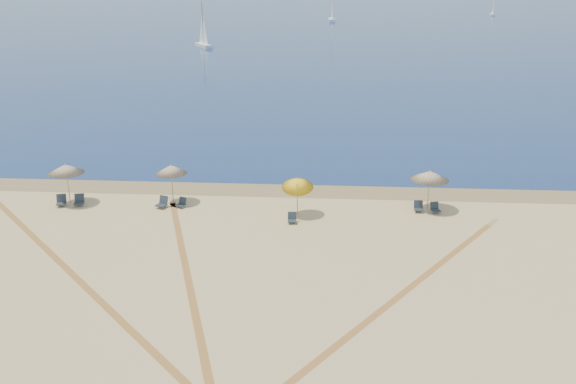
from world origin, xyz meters
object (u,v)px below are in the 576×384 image
Objects in this scene: chair_2 at (61,201)px; chair_7 at (418,207)px; chair_4 at (162,203)px; sailboat_1 at (332,10)px; umbrella_2 at (171,169)px; umbrella_1 at (66,169)px; chair_6 at (292,218)px; sailboat_0 at (493,8)px; umbrella_4 at (430,176)px; umbrella_3 at (298,183)px; chair_3 at (79,201)px; sailboat_2 at (203,34)px; chair_8 at (435,208)px; chair_5 at (182,203)px.

chair_2 is 1.28× the size of chair_7.
chair_4 is 0.09× the size of sailboat_1.
umbrella_1 is at bearing -174.94° from umbrella_2.
umbrella_1 is 14.30m from chair_6.
sailboat_0 is at bearing 24.08° from sailboat_1.
umbrella_4 is 160.42m from sailboat_0.
chair_4 is (5.94, -0.35, -1.93)m from umbrella_1.
umbrella_3 is 3.23× the size of chair_3.
chair_4 is 165.95m from sailboat_0.
umbrella_4 is 2.00m from chair_7.
umbrella_4 reaches higher than chair_2.
chair_3 is at bearing -103.13° from sailboat_0.
umbrella_1 is at bearing -117.80° from sailboat_2.
chair_7 is at bearing 160.78° from chair_8.
sailboat_2 is (-12.63, 77.73, 2.04)m from chair_4.
chair_2 reaches higher than chair_8.
chair_3 is (1.07, 0.14, 0.00)m from chair_2.
umbrella_1 is at bearing 39.67° from chair_2.
umbrella_3 is 163.96m from sailboat_0.
chair_8 is at bearing -10.92° from chair_3.
chair_2 reaches higher than chair_6.
chair_5 is at bearing 160.17° from chair_6.
sailboat_1 is (16.13, 132.74, 0.55)m from umbrella_1.
chair_6 is (14.32, -1.72, -0.04)m from chair_2.
chair_8 is 0.08× the size of sailboat_1.
umbrella_3 is at bearing 74.68° from chair_6.
chair_3 is at bearing -159.21° from chair_4.
sailboat_1 is (10.20, 133.09, 2.47)m from chair_4.
umbrella_3 is 7.50m from chair_7.
sailboat_2 is (-20.68, 79.60, 2.08)m from chair_6.
chair_8 is (0.97, -0.09, -0.01)m from chair_7.
sailboat_0 is (62.47, 155.67, -0.21)m from umbrella_1.
sailboat_0 is (56.09, 155.10, -0.13)m from umbrella_2.
chair_3 is 134.01m from sailboat_1.
umbrella_1 is 1.02× the size of umbrella_3.
sailboat_0 is at bearing 56.72° from chair_3.
umbrella_2 is at bearing -96.46° from sailboat_1.
chair_8 is 82.77m from sailboat_2.
umbrella_2 is 8.32m from chair_6.
umbrella_2 is 77.92m from sailboat_2.
sailboat_1 is at bearing 79.05° from chair_8.
sailboat_2 reaches higher than chair_6.
chair_4 is at bearing -150.80° from chair_5.
sailboat_0 is 0.86× the size of sailboat_2.
chair_2 is 1.34× the size of chair_6.
sailboat_1 is at bearing 106.34° from chair_4.
chair_5 is at bearing -96.13° from sailboat_1.
chair_2 is 0.09× the size of sailboat_1.
chair_8 is at bearing -51.93° from umbrella_4.
umbrella_4 is 3.54× the size of chair_8.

